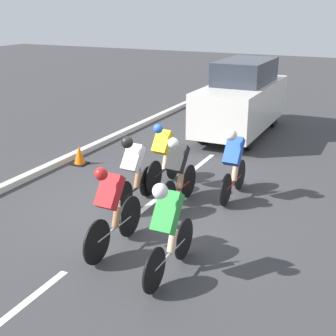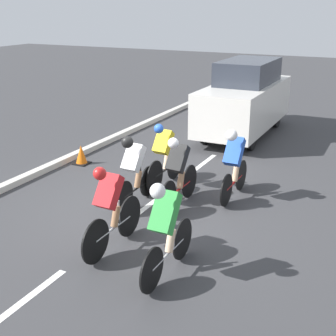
{
  "view_description": "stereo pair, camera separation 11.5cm",
  "coord_description": "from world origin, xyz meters",
  "px_view_note": "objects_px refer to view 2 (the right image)",
  "views": [
    {
      "loc": [
        -4.05,
        7.42,
        3.83
      ],
      "look_at": [
        -0.54,
        0.05,
        0.95
      ],
      "focal_mm": 50.0,
      "sensor_mm": 36.0,
      "label": 1
    },
    {
      "loc": [
        -4.15,
        7.37,
        3.83
      ],
      "look_at": [
        -0.54,
        0.05,
        0.95
      ],
      "focal_mm": 50.0,
      "sensor_mm": 36.0,
      "label": 2
    }
  ],
  "objects_px": {
    "traffic_cone": "(81,155)",
    "cyclist_green": "(166,226)",
    "cyclist_white": "(134,168)",
    "support_car": "(245,99)",
    "cyclist_blue": "(234,162)",
    "cyclist_yellow": "(164,154)",
    "cyclist_red": "(110,206)",
    "cyclist_black": "(178,171)"
  },
  "relations": [
    {
      "from": "cyclist_black",
      "to": "cyclist_blue",
      "type": "height_order",
      "value": "cyclist_blue"
    },
    {
      "from": "cyclist_white",
      "to": "support_car",
      "type": "relative_size",
      "value": 0.35
    },
    {
      "from": "traffic_cone",
      "to": "cyclist_black",
      "type": "bearing_deg",
      "value": 158.15
    },
    {
      "from": "traffic_cone",
      "to": "cyclist_blue",
      "type": "bearing_deg",
      "value": 173.81
    },
    {
      "from": "support_car",
      "to": "traffic_cone",
      "type": "xyz_separation_m",
      "value": [
        2.8,
        4.51,
        -0.88
      ]
    },
    {
      "from": "cyclist_white",
      "to": "support_car",
      "type": "distance_m",
      "value": 6.15
    },
    {
      "from": "cyclist_black",
      "to": "support_car",
      "type": "relative_size",
      "value": 0.38
    },
    {
      "from": "support_car",
      "to": "cyclist_yellow",
      "type": "bearing_deg",
      "value": 87.19
    },
    {
      "from": "cyclist_red",
      "to": "cyclist_black",
      "type": "distance_m",
      "value": 2.05
    },
    {
      "from": "cyclist_yellow",
      "to": "support_car",
      "type": "distance_m",
      "value": 4.99
    },
    {
      "from": "cyclist_blue",
      "to": "cyclist_red",
      "type": "bearing_deg",
      "value": 69.63
    },
    {
      "from": "cyclist_green",
      "to": "cyclist_white",
      "type": "height_order",
      "value": "cyclist_green"
    },
    {
      "from": "cyclist_red",
      "to": "cyclist_white",
      "type": "bearing_deg",
      "value": -71.75
    },
    {
      "from": "cyclist_red",
      "to": "support_car",
      "type": "xyz_separation_m",
      "value": [
        0.26,
        -7.87,
        0.34
      ]
    },
    {
      "from": "cyclist_green",
      "to": "traffic_cone",
      "type": "height_order",
      "value": "cyclist_green"
    },
    {
      "from": "support_car",
      "to": "cyclist_green",
      "type": "bearing_deg",
      "value": 99.74
    },
    {
      "from": "cyclist_black",
      "to": "traffic_cone",
      "type": "height_order",
      "value": "cyclist_black"
    },
    {
      "from": "cyclist_blue",
      "to": "support_car",
      "type": "xyz_separation_m",
      "value": [
        1.34,
        -4.96,
        0.31
      ]
    },
    {
      "from": "cyclist_white",
      "to": "traffic_cone",
      "type": "relative_size",
      "value": 3.27
    },
    {
      "from": "cyclist_black",
      "to": "support_car",
      "type": "height_order",
      "value": "support_car"
    },
    {
      "from": "support_car",
      "to": "traffic_cone",
      "type": "bearing_deg",
      "value": 58.14
    },
    {
      "from": "cyclist_red",
      "to": "traffic_cone",
      "type": "relative_size",
      "value": 3.54
    },
    {
      "from": "cyclist_yellow",
      "to": "traffic_cone",
      "type": "xyz_separation_m",
      "value": [
        2.56,
        -0.46,
        -0.52
      ]
    },
    {
      "from": "traffic_cone",
      "to": "cyclist_green",
      "type": "bearing_deg",
      "value": 138.9
    },
    {
      "from": "cyclist_red",
      "to": "cyclist_black",
      "type": "relative_size",
      "value": 1.02
    },
    {
      "from": "cyclist_black",
      "to": "cyclist_green",
      "type": "bearing_deg",
      "value": 111.06
    },
    {
      "from": "cyclist_black",
      "to": "support_car",
      "type": "distance_m",
      "value": 5.87
    },
    {
      "from": "cyclist_white",
      "to": "cyclist_blue",
      "type": "xyz_separation_m",
      "value": [
        -1.65,
        -1.18,
        0.01
      ]
    },
    {
      "from": "cyclist_green",
      "to": "cyclist_white",
      "type": "distance_m",
      "value": 2.66
    },
    {
      "from": "support_car",
      "to": "cyclist_blue",
      "type": "bearing_deg",
      "value": 105.12
    },
    {
      "from": "cyclist_red",
      "to": "cyclist_white",
      "type": "height_order",
      "value": "cyclist_red"
    },
    {
      "from": "cyclist_black",
      "to": "traffic_cone",
      "type": "bearing_deg",
      "value": -21.85
    },
    {
      "from": "cyclist_red",
      "to": "cyclist_white",
      "type": "relative_size",
      "value": 1.08
    },
    {
      "from": "support_car",
      "to": "traffic_cone",
      "type": "relative_size",
      "value": 9.29
    },
    {
      "from": "cyclist_green",
      "to": "cyclist_yellow",
      "type": "bearing_deg",
      "value": -62.82
    },
    {
      "from": "cyclist_red",
      "to": "support_car",
      "type": "distance_m",
      "value": 7.88
    },
    {
      "from": "cyclist_yellow",
      "to": "support_car",
      "type": "xyz_separation_m",
      "value": [
        -0.24,
        -4.97,
        0.36
      ]
    },
    {
      "from": "cyclist_green",
      "to": "cyclist_blue",
      "type": "xyz_separation_m",
      "value": [
        0.06,
        -3.22,
        -0.01
      ]
    },
    {
      "from": "cyclist_green",
      "to": "support_car",
      "type": "height_order",
      "value": "support_car"
    },
    {
      "from": "cyclist_red",
      "to": "cyclist_blue",
      "type": "xyz_separation_m",
      "value": [
        -1.08,
        -2.91,
        0.03
      ]
    },
    {
      "from": "cyclist_yellow",
      "to": "support_car",
      "type": "height_order",
      "value": "support_car"
    },
    {
      "from": "cyclist_black",
      "to": "cyclist_yellow",
      "type": "bearing_deg",
      "value": -49.25
    }
  ]
}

